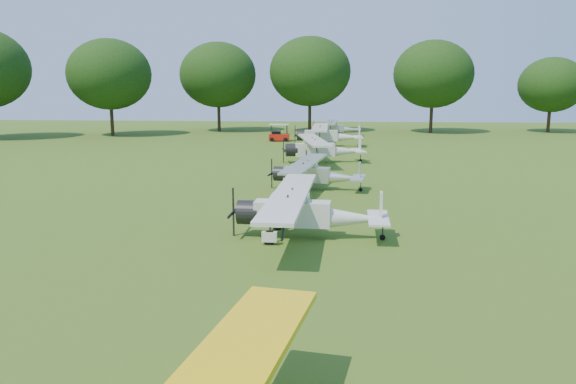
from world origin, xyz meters
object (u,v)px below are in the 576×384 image
Objects in this scene: aircraft_7 at (335,127)px; aircraft_4 at (314,172)px; golf_cart at (279,135)px; aircraft_6 at (326,134)px; aircraft_3 at (304,210)px; aircraft_5 at (321,147)px.

aircraft_4 is at bearing -89.30° from aircraft_7.
golf_cart reaches higher than aircraft_4.
aircraft_6 is at bearing -45.30° from golf_cart.
aircraft_4 is 38.10m from aircraft_7.
aircraft_6 is (0.50, 36.16, 0.12)m from aircraft_3.
aircraft_7 is at bearing 90.44° from aircraft_3.
aircraft_3 is 23.41m from aircraft_5.
aircraft_3 is 11.04m from aircraft_4.
aircraft_3 reaches higher than aircraft_4.
aircraft_6 reaches higher than golf_cart.
aircraft_6 is at bearing 91.42° from aircraft_3.
aircraft_7 is (1.32, 25.71, -0.13)m from aircraft_5.
aircraft_3 is 1.12× the size of aircraft_4.
aircraft_6 is at bearing 97.23° from aircraft_4.
aircraft_3 is 36.16m from aircraft_6.
aircraft_6 is at bearing 79.16° from aircraft_5.
golf_cart is at bearing 96.48° from aircraft_5.
golf_cart is at bearing 136.02° from aircraft_6.
golf_cart reaches higher than aircraft_7.
aircraft_5 is 25.74m from aircraft_7.
aircraft_7 is (1.52, 49.11, -0.08)m from aircraft_3.
golf_cart is at bearing -127.26° from aircraft_7.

